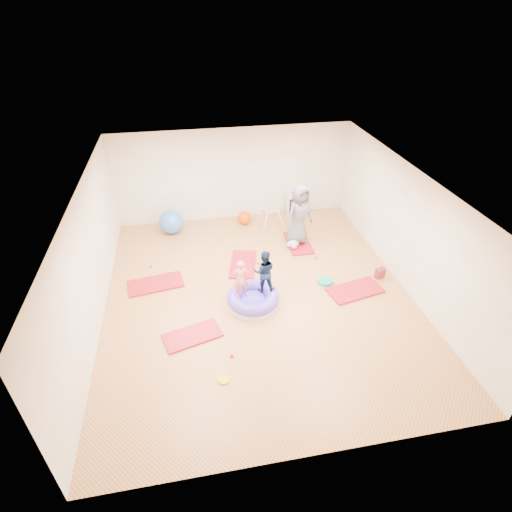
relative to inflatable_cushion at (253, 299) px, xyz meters
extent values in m
cube|color=tan|center=(0.18, 0.31, -0.15)|extent=(7.00, 8.00, 0.01)
cube|color=white|center=(0.18, 0.31, 2.65)|extent=(7.00, 8.00, 0.01)
cube|color=#F3E7C9|center=(0.18, 4.31, 1.25)|extent=(7.00, 0.01, 2.80)
cube|color=#F3E7C9|center=(0.18, -3.69, 1.25)|extent=(7.00, 0.01, 2.80)
cube|color=#F3E7C9|center=(-3.32, 0.31, 1.25)|extent=(0.01, 8.00, 2.80)
cube|color=#F3E7C9|center=(3.68, 0.31, 1.25)|extent=(0.01, 8.00, 2.80)
cube|color=#AD171E|center=(-1.42, -0.78, -0.12)|extent=(1.28, 0.88, 0.05)
cube|color=#AD171E|center=(-2.21, 1.14, -0.12)|extent=(1.38, 0.85, 0.05)
cube|color=#AD171E|center=(0.02, 1.58, -0.12)|extent=(0.90, 1.37, 0.05)
cube|color=#AD171E|center=(2.47, 0.01, -0.12)|extent=(1.40, 0.90, 0.05)
cube|color=#AD171E|center=(1.72, 2.34, -0.12)|extent=(0.65, 1.26, 0.05)
cylinder|color=silver|center=(0.00, 0.00, -0.08)|extent=(1.16, 1.16, 0.13)
torus|color=#5940D1|center=(0.00, 0.00, 0.04)|extent=(1.20, 1.20, 0.32)
ellipsoid|color=#5940D1|center=(0.00, 0.00, -0.03)|extent=(0.64, 0.64, 0.29)
imported|color=#EF6B77|center=(-0.28, -0.03, 0.67)|extent=(0.36, 0.25, 0.95)
imported|color=#0E1C37|center=(0.27, 0.09, 0.72)|extent=(0.56, 0.47, 1.04)
imported|color=#5B5A5F|center=(1.70, 2.37, 0.76)|extent=(0.99, 0.86, 1.71)
ellipsoid|color=#8FBBCA|center=(1.49, 2.13, 0.00)|extent=(0.34, 0.22, 0.19)
sphere|color=#E89F88|center=(1.49, 1.98, 0.02)|extent=(0.16, 0.16, 0.16)
sphere|color=blue|center=(0.53, 0.46, -0.11)|extent=(0.07, 0.07, 0.07)
sphere|color=green|center=(0.40, 0.50, -0.11)|extent=(0.07, 0.07, 0.07)
sphere|color=blue|center=(2.21, -0.33, -0.11)|extent=(0.07, 0.07, 0.07)
sphere|color=green|center=(2.07, 0.37, -0.11)|extent=(0.07, 0.07, 0.07)
sphere|color=red|center=(-2.33, 1.92, -0.11)|extent=(0.07, 0.07, 0.07)
sphere|color=blue|center=(0.42, 1.55, -0.11)|extent=(0.07, 0.07, 0.07)
sphere|color=red|center=(-0.69, -1.49, -0.11)|extent=(0.07, 0.07, 0.07)
sphere|color=red|center=(1.99, 1.52, -0.11)|extent=(0.07, 0.07, 0.07)
sphere|color=blue|center=(-1.77, 3.64, 0.20)|extent=(0.70, 0.70, 0.70)
sphere|color=#E14402|center=(0.41, 3.77, 0.06)|extent=(0.41, 0.41, 0.41)
cylinder|color=silver|center=(0.97, 3.28, 0.13)|extent=(0.19, 0.20, 0.52)
cylinder|color=silver|center=(0.97, 3.72, 0.13)|extent=(0.19, 0.20, 0.52)
cylinder|color=silver|center=(1.45, 3.28, 0.13)|extent=(0.19, 0.20, 0.52)
cylinder|color=silver|center=(1.45, 3.72, 0.13)|extent=(0.19, 0.20, 0.52)
cylinder|color=silver|center=(1.21, 3.50, 0.35)|extent=(0.50, 0.03, 0.03)
sphere|color=red|center=(0.96, 3.50, 0.35)|extent=(0.06, 0.06, 0.06)
sphere|color=blue|center=(1.46, 3.50, 0.35)|extent=(0.06, 0.06, 0.06)
cube|color=silver|center=(2.14, 4.11, 0.18)|extent=(0.65, 0.32, 0.65)
cube|color=black|center=(2.14, 3.95, 0.18)|extent=(0.56, 0.02, 0.56)
cube|color=silver|center=(2.14, 4.06, 0.18)|extent=(0.02, 0.22, 0.57)
cube|color=silver|center=(2.14, 4.06, 0.18)|extent=(0.57, 0.22, 0.02)
cylinder|color=teal|center=(1.87, 0.46, -0.11)|extent=(0.35, 0.35, 0.08)
cube|color=#C3283E|center=(3.28, 0.42, -0.01)|extent=(0.26, 0.20, 0.26)
cylinder|color=yellow|center=(-0.91, -2.02, -0.13)|extent=(0.22, 0.22, 0.03)
camera|label=1|loc=(-1.22, -6.89, 5.82)|focal=28.00mm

